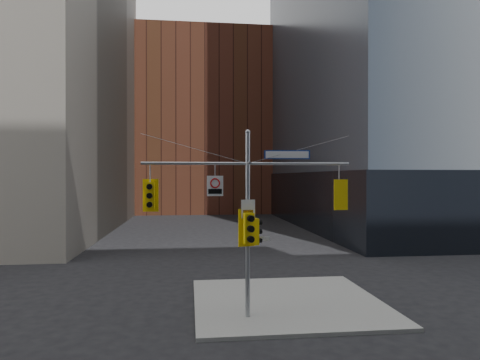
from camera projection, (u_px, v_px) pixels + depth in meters
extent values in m
plane|color=black|center=(256.00, 340.00, 14.35)|extent=(160.00, 160.00, 0.00)
cube|color=gray|center=(287.00, 302.00, 18.55)|extent=(8.00, 8.00, 0.15)
cube|color=black|center=(452.00, 199.00, 49.39)|extent=(36.40, 36.40, 6.00)
cube|color=brown|center=(203.00, 127.00, 71.85)|extent=(26.00, 20.00, 28.00)
cylinder|color=#92949A|center=(248.00, 226.00, 16.31)|extent=(0.18, 0.18, 7.20)
sphere|color=#92949A|center=(248.00, 132.00, 16.29)|extent=(0.20, 0.20, 0.20)
cylinder|color=#92949A|center=(195.00, 163.00, 16.06)|extent=(4.00, 0.11, 0.11)
cylinder|color=#92949A|center=(299.00, 164.00, 16.53)|extent=(4.00, 0.11, 0.11)
cylinder|color=#92949A|center=(249.00, 163.00, 15.95)|extent=(0.10, 0.70, 0.10)
cylinder|color=#92949A|center=(195.00, 149.00, 16.06)|extent=(4.00, 0.02, 1.12)
cylinder|color=#92949A|center=(299.00, 150.00, 16.52)|extent=(4.00, 0.02, 1.12)
cube|color=yellow|center=(150.00, 195.00, 15.87)|extent=(0.33, 0.24, 0.99)
cube|color=yellow|center=(151.00, 195.00, 16.04)|extent=(0.59, 0.05, 1.23)
cylinder|color=black|center=(149.00, 187.00, 15.68)|extent=(0.21, 0.16, 0.21)
cylinder|color=black|center=(150.00, 187.00, 15.76)|extent=(0.18, 0.02, 0.18)
cylinder|color=black|center=(149.00, 196.00, 15.68)|extent=(0.21, 0.16, 0.21)
cylinder|color=black|center=(150.00, 196.00, 15.76)|extent=(0.18, 0.02, 0.18)
cylinder|color=black|center=(149.00, 205.00, 15.69)|extent=(0.21, 0.16, 0.21)
cylinder|color=black|center=(150.00, 205.00, 15.76)|extent=(0.18, 0.02, 0.18)
cube|color=yellow|center=(339.00, 195.00, 16.72)|extent=(0.33, 0.25, 0.96)
cube|color=yellow|center=(341.00, 195.00, 16.56)|extent=(0.57, 0.09, 1.19)
cylinder|color=black|center=(337.00, 186.00, 16.90)|extent=(0.21, 0.16, 0.20)
cylinder|color=black|center=(338.00, 186.00, 16.83)|extent=(0.18, 0.03, 0.17)
cylinder|color=black|center=(337.00, 194.00, 16.90)|extent=(0.21, 0.16, 0.20)
cylinder|color=black|center=(338.00, 194.00, 16.83)|extent=(0.18, 0.03, 0.17)
cylinder|color=black|center=(337.00, 202.00, 16.91)|extent=(0.21, 0.16, 0.20)
cylinder|color=#0CE559|center=(338.00, 203.00, 16.83)|extent=(0.18, 0.03, 0.17)
cube|color=yellow|center=(255.00, 232.00, 16.34)|extent=(0.30, 0.37, 1.01)
cylinder|color=black|center=(260.00, 223.00, 16.41)|extent=(0.20, 0.24, 0.21)
cylinder|color=black|center=(258.00, 223.00, 16.38)|extent=(0.06, 0.18, 0.18)
cylinder|color=black|center=(260.00, 231.00, 16.41)|extent=(0.20, 0.24, 0.21)
cylinder|color=black|center=(258.00, 231.00, 16.38)|extent=(0.06, 0.18, 0.18)
cylinder|color=black|center=(260.00, 240.00, 16.41)|extent=(0.20, 0.24, 0.21)
cylinder|color=black|center=(258.00, 240.00, 16.38)|extent=(0.06, 0.18, 0.18)
cube|color=yellow|center=(249.00, 228.00, 16.03)|extent=(0.42, 0.34, 1.15)
cube|color=yellow|center=(247.00, 228.00, 16.21)|extent=(0.67, 0.20, 1.42)
cylinder|color=black|center=(251.00, 219.00, 15.82)|extent=(0.28, 0.23, 0.24)
cylinder|color=black|center=(250.00, 218.00, 15.91)|extent=(0.21, 0.07, 0.21)
cylinder|color=black|center=(251.00, 229.00, 15.83)|extent=(0.28, 0.23, 0.24)
cylinder|color=black|center=(250.00, 229.00, 15.91)|extent=(0.21, 0.07, 0.21)
cylinder|color=black|center=(251.00, 239.00, 15.83)|extent=(0.28, 0.23, 0.24)
cylinder|color=black|center=(250.00, 239.00, 15.91)|extent=(0.21, 0.07, 0.21)
cube|color=navy|center=(287.00, 155.00, 16.47)|extent=(1.77, 0.20, 0.34)
cube|color=silver|center=(287.00, 155.00, 16.45)|extent=(1.66, 0.16, 0.27)
cube|color=silver|center=(215.00, 186.00, 16.13)|extent=(0.62, 0.06, 0.77)
torus|color=#B20A0A|center=(215.00, 183.00, 16.11)|extent=(0.38, 0.07, 0.38)
cube|color=black|center=(215.00, 191.00, 16.11)|extent=(0.51, 0.03, 0.18)
cube|color=silver|center=(248.00, 209.00, 16.19)|extent=(0.54, 0.09, 0.70)
cube|color=#D88C00|center=(248.00, 214.00, 16.17)|extent=(0.39, 0.06, 0.31)
cube|color=silver|center=(259.00, 239.00, 16.36)|extent=(0.80, 0.08, 0.16)
cube|color=#145926|center=(246.00, 242.00, 16.76)|extent=(0.09, 0.70, 0.14)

